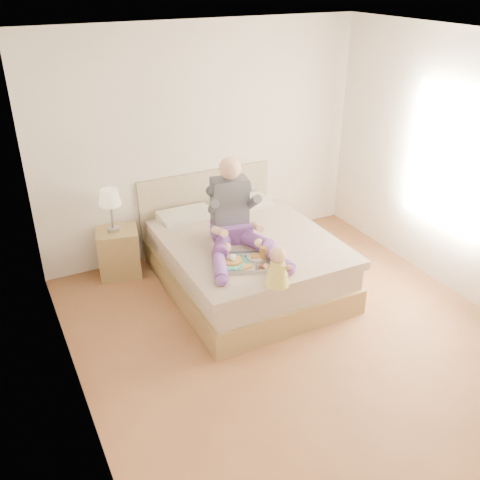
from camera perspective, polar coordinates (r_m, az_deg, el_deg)
name	(u,v)px	position (r m, az deg, el deg)	size (l,w,h in m)	color
room	(308,188)	(4.62, 7.26, 5.52)	(4.02, 4.22, 2.71)	brown
bed	(242,257)	(5.94, 0.24, -1.81)	(1.70, 2.18, 1.00)	olive
nightstand	(119,252)	(6.27, -12.80, -1.27)	(0.54, 0.50, 0.56)	olive
lamp	(110,200)	(5.98, -13.72, 4.20)	(0.24, 0.24, 0.50)	#AAACB1
adult	(235,221)	(5.44, -0.56, 2.03)	(0.79, 1.17, 0.93)	#5F3586
tray	(243,260)	(5.21, 0.29, -2.20)	(0.63, 0.56, 0.15)	#AAACB1
baby	(277,269)	(4.84, 4.01, -3.07)	(0.31, 0.34, 0.39)	#E0D346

